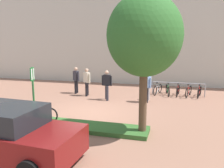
{
  "coord_description": "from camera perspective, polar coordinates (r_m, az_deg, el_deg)",
  "views": [
    {
      "loc": [
        3.85,
        -10.2,
        3.29
      ],
      "look_at": [
        0.53,
        1.67,
        1.11
      ],
      "focal_mm": 37.73,
      "sensor_mm": 36.0,
      "label": 1
    }
  ],
  "objects": [
    {
      "name": "person_suited_navy",
      "position": [
        15.45,
        -8.7,
        1.33
      ],
      "size": [
        0.51,
        0.43,
        1.72
      ],
      "color": "black",
      "rests_on": "ground"
    },
    {
      "name": "parking_sign_post",
      "position": [
        9.93,
        -18.59,
        -0.7
      ],
      "size": [
        0.11,
        0.36,
        2.33
      ],
      "color": "#2D7238",
      "rests_on": "ground"
    },
    {
      "name": "planter_strip",
      "position": [
        9.71,
        -12.41,
        -9.49
      ],
      "size": [
        7.0,
        1.1,
        0.16
      ],
      "primitive_type": "cube",
      "color": "#336028",
      "rests_on": "ground"
    },
    {
      "name": "tree_sidewalk",
      "position": [
        8.16,
        7.87,
        11.49
      ],
      "size": [
        2.57,
        2.57,
        4.94
      ],
      "color": "brown",
      "rests_on": "ground"
    },
    {
      "name": "person_casual_tan",
      "position": [
        14.63,
        -6.13,
        0.91
      ],
      "size": [
        0.53,
        0.43,
        1.72
      ],
      "color": "black",
      "rests_on": "ground"
    },
    {
      "name": "building_facade",
      "position": [
        19.36,
        4.23,
        15.08
      ],
      "size": [
        28.0,
        1.2,
        10.0
      ],
      "primitive_type": "cube",
      "color": "beige",
      "rests_on": "ground"
    },
    {
      "name": "bike_at_sign",
      "position": [
        10.28,
        -17.47,
        -7.06
      ],
      "size": [
        1.66,
        0.47,
        0.86
      ],
      "color": "black",
      "rests_on": "ground"
    },
    {
      "name": "car_maroon_wagon",
      "position": [
        7.46,
        -24.54,
        -10.73
      ],
      "size": [
        4.4,
        2.22,
        1.54
      ],
      "color": "maroon",
      "rests_on": "ground"
    },
    {
      "name": "person_shirt_blue",
      "position": [
        13.09,
        8.44,
        -0.22
      ],
      "size": [
        0.52,
        0.43,
        1.72
      ],
      "color": "black",
      "rests_on": "ground"
    },
    {
      "name": "bollard_steel",
      "position": [
        13.7,
        8.84,
        -2.04
      ],
      "size": [
        0.16,
        0.16,
        0.9
      ],
      "primitive_type": "cylinder",
      "color": "#ADADB2",
      "rests_on": "ground"
    },
    {
      "name": "bike_rack_cluster",
      "position": [
        15.29,
        15.7,
        -1.44
      ],
      "size": [
        3.21,
        1.64,
        0.83
      ],
      "color": "#99999E",
      "rests_on": "ground"
    },
    {
      "name": "ground_plane",
      "position": [
        11.39,
        -4.88,
        -6.78
      ],
      "size": [
        60.0,
        60.0,
        0.0
      ],
      "primitive_type": "plane",
      "color": "#936651"
    },
    {
      "name": "person_suited_dark",
      "position": [
        13.49,
        -1.28,
        0.2
      ],
      "size": [
        0.61,
        0.47,
        1.72
      ],
      "color": "#2D2D38",
      "rests_on": "ground"
    }
  ]
}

